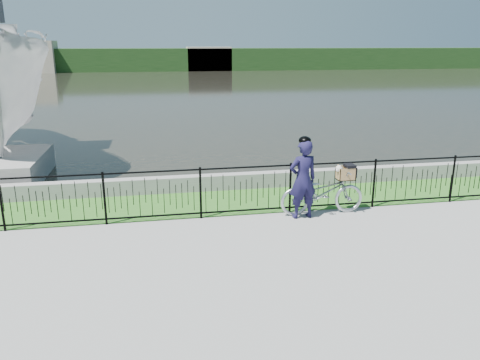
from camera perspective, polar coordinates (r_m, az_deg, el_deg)
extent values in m
plane|color=gray|center=(8.97, 2.75, -7.84)|extent=(120.00, 120.00, 0.00)
cube|color=#306820|center=(11.34, -0.24, -2.53)|extent=(60.00, 2.00, 0.01)
plane|color=black|center=(41.16, -7.94, 11.06)|extent=(120.00, 120.00, 0.00)
cube|color=gray|center=(12.22, -1.07, -0.17)|extent=(60.00, 0.30, 0.40)
cube|color=#1E3D17|center=(68.02, -9.16, 14.30)|extent=(120.00, 6.00, 3.00)
cube|color=#A09781|center=(67.91, -24.92, 13.46)|extent=(8.00, 4.00, 4.00)
cube|color=#A09781|center=(66.96, -3.82, 14.52)|extent=(6.00, 3.00, 3.20)
imported|color=#B4B8C1|center=(10.51, 9.96, -1.49)|extent=(1.89, 0.66, 0.99)
cube|color=black|center=(10.62, 12.71, 0.07)|extent=(0.38, 0.18, 0.02)
cube|color=#9B7647|center=(10.62, 12.71, 0.11)|extent=(0.37, 0.27, 0.01)
cube|color=#9B7647|center=(10.70, 12.49, 0.99)|extent=(0.37, 0.02, 0.28)
cube|color=#9B7647|center=(10.47, 13.03, 0.62)|extent=(0.37, 0.02, 0.28)
cube|color=#9B7647|center=(10.66, 13.64, 0.85)|extent=(0.01, 0.27, 0.28)
cube|color=#9B7647|center=(10.52, 11.85, 0.76)|extent=(0.01, 0.27, 0.28)
cube|color=black|center=(10.57, 13.22, 1.71)|extent=(0.21, 0.29, 0.06)
cube|color=black|center=(10.66, 13.74, 1.00)|extent=(0.02, 0.29, 0.22)
ellipsoid|color=silver|center=(10.58, 12.65, 0.74)|extent=(0.31, 0.22, 0.20)
sphere|color=silver|center=(10.47, 12.00, 1.37)|extent=(0.15, 0.15, 0.15)
sphere|color=silver|center=(10.44, 11.77, 1.17)|extent=(0.07, 0.07, 0.07)
sphere|color=black|center=(10.43, 11.67, 1.12)|extent=(0.02, 0.02, 0.02)
cone|color=olive|center=(10.51, 11.89, 1.77)|extent=(0.06, 0.08, 0.08)
cone|color=olive|center=(10.43, 12.20, 1.63)|extent=(0.06, 0.08, 0.08)
imported|color=#171437|center=(10.11, 7.67, 0.07)|extent=(0.68, 0.50, 1.73)
ellipsoid|color=black|center=(9.91, 7.86, 4.75)|extent=(0.26, 0.29, 0.18)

